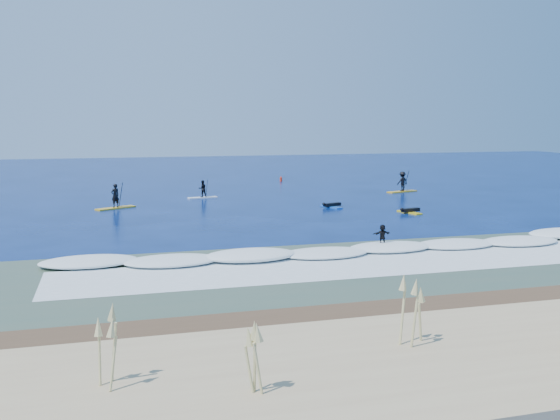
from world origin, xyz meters
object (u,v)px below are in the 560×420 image
object	(u,v)px
sup_paddler_center	(203,190)
sup_paddler_right	(402,183)
marker_buoy	(281,179)
prone_paddler_near	(410,211)
sup_paddler_left	(115,200)
wave_surfer	(382,236)
prone_paddler_far	(331,205)

from	to	relation	value
sup_paddler_center	sup_paddler_right	bearing A→B (deg)	-11.22
sup_paddler_center	marker_buoy	bearing A→B (deg)	39.62
prone_paddler_near	marker_buoy	xyz separation A→B (m)	(-2.96, 26.36, 0.12)
sup_paddler_left	wave_surfer	world-z (taller)	sup_paddler_left
prone_paddler_far	sup_paddler_left	bearing A→B (deg)	57.99
sup_paddler_left	marker_buoy	xyz separation A→B (m)	(18.86, 17.80, -0.44)
sup_paddler_center	wave_surfer	world-z (taller)	sup_paddler_center
sup_paddler_center	wave_surfer	bearing A→B (deg)	-85.90
wave_surfer	marker_buoy	distance (m)	38.48
sup_paddler_left	prone_paddler_near	distance (m)	23.45
sup_paddler_left	sup_paddler_center	bearing A→B (deg)	1.25
sup_paddler_right	marker_buoy	size ratio (longest dim) A/B	5.27
prone_paddler_near	prone_paddler_far	distance (m)	6.55
sup_paddler_left	prone_paddler_near	bearing A→B (deg)	-52.04
sup_paddler_right	wave_surfer	world-z (taller)	sup_paddler_right
sup_paddler_right	prone_paddler_far	world-z (taller)	sup_paddler_right
prone_paddler_far	sup_paddler_right	bearing A→B (deg)	-70.02
sup_paddler_right	prone_paddler_far	bearing A→B (deg)	-158.71
prone_paddler_near	prone_paddler_far	xyz separation A→B (m)	(-4.76, 4.50, -0.00)
sup_paddler_center	sup_paddler_right	xyz separation A→B (m)	(19.83, -0.46, 0.22)
prone_paddler_far	marker_buoy	size ratio (longest dim) A/B	3.58
sup_paddler_right	prone_paddler_near	world-z (taller)	sup_paddler_right
sup_paddler_right	marker_buoy	xyz separation A→B (m)	(-8.76, 13.42, -0.63)
sup_paddler_left	sup_paddler_right	size ratio (longest dim) A/B	0.95
sup_paddler_right	wave_surfer	distance (m)	28.22
sup_paddler_left	prone_paddler_near	world-z (taller)	sup_paddler_left
prone_paddler_far	marker_buoy	distance (m)	21.94
prone_paddler_near	wave_surfer	xyz separation A→B (m)	(-7.75, -11.81, 0.55)
sup_paddler_left	marker_buoy	world-z (taller)	sup_paddler_left
sup_paddler_right	marker_buoy	distance (m)	16.04
prone_paddler_far	wave_surfer	world-z (taller)	wave_surfer
marker_buoy	sup_paddler_left	bearing A→B (deg)	-136.65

